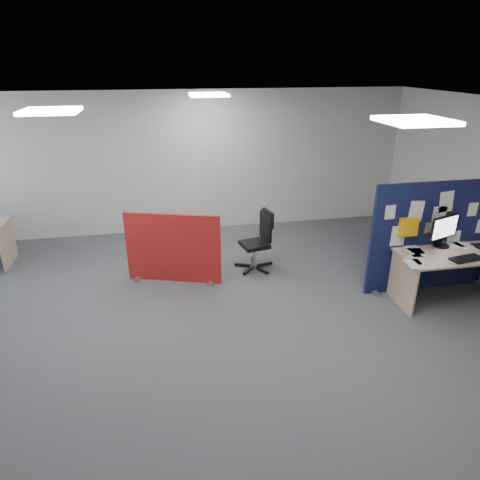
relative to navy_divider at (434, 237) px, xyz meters
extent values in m
plane|color=#4F5257|center=(-3.46, -0.38, -0.83)|extent=(9.00, 9.00, 0.00)
cube|color=white|center=(-3.46, -0.38, 1.87)|extent=(9.00, 7.00, 0.02)
cube|color=silver|center=(-3.46, 3.12, 0.52)|extent=(9.00, 0.02, 2.70)
cube|color=white|center=(-1.46, -1.38, 1.84)|extent=(0.60, 0.60, 0.04)
cube|color=white|center=(-4.96, 0.12, 1.84)|extent=(0.60, 0.60, 0.04)
cube|color=white|center=(-2.96, 2.12, 1.84)|extent=(0.60, 0.60, 0.04)
cube|color=black|center=(0.02, 0.00, 0.00)|extent=(2.00, 0.06, 1.65)
cube|color=#99999E|center=(-0.83, 0.00, -0.81)|extent=(0.08, 0.30, 0.04)
cube|color=#99999E|center=(0.87, 0.00, -0.81)|extent=(0.08, 0.30, 0.04)
cube|color=white|center=(-0.77, -0.03, 0.44)|extent=(0.15, 0.01, 0.20)
cube|color=white|center=(-0.37, -0.03, 0.43)|extent=(0.21, 0.01, 0.30)
cube|color=white|center=(0.07, -0.03, 0.54)|extent=(0.21, 0.01, 0.30)
cube|color=white|center=(0.52, -0.03, 0.39)|extent=(0.15, 0.01, 0.20)
cube|color=white|center=(-0.59, -0.03, 0.07)|extent=(0.21, 0.01, 0.30)
cube|color=white|center=(0.31, -0.03, -0.07)|extent=(0.21, 0.01, 0.30)
cube|color=white|center=(-0.12, -0.03, -0.32)|extent=(0.21, 0.01, 0.30)
cube|color=white|center=(-0.01, -0.03, 0.32)|extent=(0.21, 0.01, 0.30)
cube|color=gold|center=(-0.08, -0.03, 0.17)|extent=(0.24, 0.01, 0.18)
cube|color=#FFA910|center=(-0.48, -0.08, 0.22)|extent=(0.25, 0.10, 0.25)
cube|color=tan|center=(0.12, -0.40, -0.11)|extent=(1.59, 0.71, 0.03)
cube|color=tan|center=(-0.65, -0.40, -0.48)|extent=(0.03, 0.65, 0.70)
cube|color=tan|center=(0.12, -0.07, -0.28)|extent=(1.43, 0.02, 0.30)
cylinder|color=black|center=(0.05, -0.13, -0.09)|extent=(0.22, 0.22, 0.02)
cube|color=black|center=(0.05, -0.13, -0.02)|extent=(0.05, 0.05, 0.11)
cube|color=black|center=(0.05, -0.13, 0.20)|extent=(0.51, 0.20, 0.33)
cube|color=white|center=(0.05, -0.15, 0.20)|extent=(0.46, 0.16, 0.29)
cube|color=black|center=(0.11, -0.59, -0.09)|extent=(0.47, 0.25, 0.02)
cube|color=#A4151C|center=(-3.72, 0.93, -0.28)|extent=(1.41, 0.50, 1.10)
cube|color=#99999E|center=(-4.30, 0.93, -0.81)|extent=(0.08, 0.30, 0.04)
cube|color=#99999E|center=(-3.13, 0.93, -0.81)|extent=(0.08, 0.30, 0.04)
cube|color=tan|center=(-6.41, 2.07, -0.48)|extent=(0.03, 0.70, 0.70)
cube|color=black|center=(-2.21, 1.15, -0.79)|extent=(0.27, 0.10, 0.04)
cube|color=black|center=(-2.39, 1.31, -0.79)|extent=(0.07, 0.27, 0.04)
cube|color=black|center=(-2.58, 1.19, -0.79)|extent=(0.26, 0.15, 0.04)
cube|color=black|center=(-2.54, 0.97, -0.79)|extent=(0.21, 0.23, 0.04)
cube|color=black|center=(-2.31, 0.94, -0.79)|extent=(0.17, 0.25, 0.04)
cylinder|color=#99999E|center=(-2.41, 1.11, -0.61)|extent=(0.05, 0.05, 0.37)
cube|color=black|center=(-2.41, 1.11, -0.40)|extent=(0.48, 0.48, 0.06)
cube|color=black|center=(-2.21, 1.15, -0.12)|extent=(0.12, 0.37, 0.44)
cube|color=black|center=(-2.18, 1.16, 0.02)|extent=(0.12, 0.34, 0.27)
cube|color=white|center=(-0.51, -0.47, -0.10)|extent=(0.22, 0.30, 0.00)
cube|color=white|center=(-0.42, -0.26, -0.10)|extent=(0.26, 0.33, 0.00)
cube|color=white|center=(-0.64, -0.58, -0.10)|extent=(0.24, 0.32, 0.00)
cube|color=white|center=(0.27, -0.07, -0.10)|extent=(0.23, 0.31, 0.00)
cube|color=white|center=(-0.38, -0.17, -0.10)|extent=(0.23, 0.31, 0.00)
cube|color=white|center=(0.40, -0.13, -0.10)|extent=(0.24, 0.32, 0.00)
camera|label=1|loc=(-3.83, -5.08, 2.37)|focal=32.00mm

